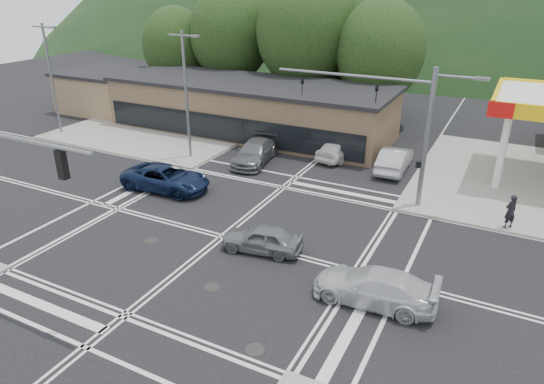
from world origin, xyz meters
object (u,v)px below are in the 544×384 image
at_px(car_grey_center, 262,238).
at_px(car_silver_east, 374,287).
at_px(car_queue_a, 395,159).
at_px(pedestrian, 510,211).
at_px(car_northbound, 255,152).
at_px(car_blue_west, 166,178).
at_px(car_queue_b, 340,148).

height_order(car_grey_center, car_silver_east, car_silver_east).
xyz_separation_m(car_grey_center, car_queue_a, (3.03, 13.65, 0.14)).
bearing_deg(car_silver_east, pedestrian, 151.32).
distance_m(car_silver_east, car_northbound, 17.32).
xyz_separation_m(car_queue_a, pedestrian, (7.50, -5.85, 0.27)).
height_order(car_blue_west, car_silver_east, car_blue_west).
bearing_deg(car_queue_b, pedestrian, 159.83).
bearing_deg(car_blue_west, car_grey_center, -117.88).
distance_m(car_queue_a, car_northbound, 9.80).
height_order(car_blue_west, car_northbound, car_blue_west).
distance_m(car_silver_east, car_queue_a, 15.45).
distance_m(car_blue_west, car_grey_center, 9.68).
bearing_deg(car_northbound, car_queue_b, 25.65).
xyz_separation_m(car_blue_west, car_queue_a, (11.91, 9.80, 0.03)).
xyz_separation_m(car_queue_b, car_northbound, (-5.11, -3.62, -0.01)).
relative_size(car_blue_west, car_northbound, 1.05).
bearing_deg(car_northbound, car_silver_east, -54.41).
relative_size(car_queue_a, pedestrian, 2.64).
relative_size(car_blue_west, pedestrian, 3.00).
height_order(car_grey_center, car_northbound, car_northbound).
relative_size(car_silver_east, car_queue_b, 1.09).
height_order(car_silver_east, car_queue_a, car_queue_a).
bearing_deg(car_queue_a, car_silver_east, 99.25).
bearing_deg(car_grey_center, pedestrian, 117.18).
bearing_deg(car_queue_a, car_queue_b, -10.53).
height_order(car_northbound, pedestrian, pedestrian).
relative_size(car_grey_center, pedestrian, 2.12).
relative_size(car_silver_east, car_northbound, 0.94).
height_order(car_queue_a, pedestrian, pedestrian).
distance_m(car_queue_a, pedestrian, 9.52).
bearing_deg(car_silver_east, car_blue_west, -112.58).
xyz_separation_m(car_queue_b, pedestrian, (11.73, -6.50, 0.29)).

